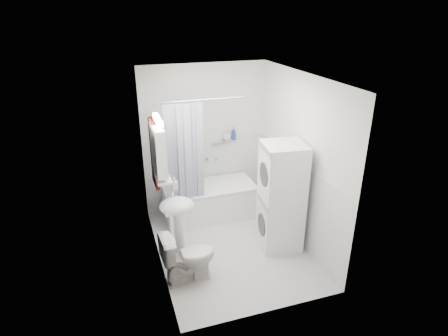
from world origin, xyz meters
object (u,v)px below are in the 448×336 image
object	(u,v)px
bathtub	(210,200)
toilet	(188,257)
sink	(178,216)
washer_dryer	(281,197)

from	to	relation	value
bathtub	toilet	bearing A→B (deg)	-115.77
bathtub	toilet	size ratio (longest dim) A/B	2.15
sink	washer_dryer	bearing A→B (deg)	-1.91
bathtub	washer_dryer	world-z (taller)	washer_dryer
sink	toilet	bearing A→B (deg)	-84.95
sink	washer_dryer	world-z (taller)	washer_dryer
bathtub	toilet	world-z (taller)	toilet
bathtub	sink	distance (m)	1.30
sink	washer_dryer	distance (m)	1.43
toilet	bathtub	bearing A→B (deg)	-29.54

